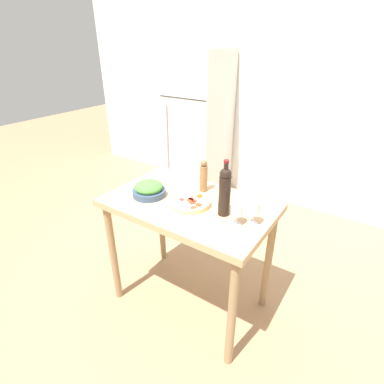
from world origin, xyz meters
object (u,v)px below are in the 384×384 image
wine_bottle (225,190)px  homemade_pizza (190,202)px  pepper_mill (204,176)px  refrigerator (198,127)px  wine_glass_far (254,209)px  salad_bowl (149,189)px  wine_glass_near (237,210)px

wine_bottle → homemade_pizza: 0.29m
pepper_mill → refrigerator: bearing=124.0°
refrigerator → wine_glass_far: refrigerator is taller
refrigerator → salad_bowl: size_ratio=7.77×
wine_bottle → wine_glass_near: size_ratio=2.53×
homemade_pizza → wine_glass_far: bearing=1.5°
wine_glass_near → homemade_pizza: wine_glass_near is taller
salad_bowl → homemade_pizza: (0.32, 0.06, -0.03)m
salad_bowl → homemade_pizza: size_ratio=0.83×
wine_glass_near → salad_bowl: size_ratio=0.62×
wine_bottle → salad_bowl: size_ratio=1.56×
wine_glass_near → refrigerator: bearing=128.5°
salad_bowl → wine_glass_near: bearing=0.3°
wine_bottle → wine_glass_near: (0.12, -0.07, -0.07)m
wine_glass_near → pepper_mill: pepper_mill is taller
pepper_mill → homemade_pizza: bearing=-81.7°
pepper_mill → salad_bowl: (-0.28, -0.28, -0.07)m
wine_bottle → pepper_mill: wine_bottle is taller
wine_glass_near → pepper_mill: (-0.40, 0.27, 0.01)m
wine_glass_far → pepper_mill: pepper_mill is taller
wine_glass_near → pepper_mill: 0.49m
salad_bowl → wine_glass_far: bearing=5.0°
refrigerator → wine_bottle: 2.18m
homemade_pizza → refrigerator: bearing=121.3°
wine_bottle → homemade_pizza: bearing=-176.4°
wine_glass_far → salad_bowl: 0.77m
wine_glass_near → wine_glass_far: same height
wine_glass_near → salad_bowl: wine_glass_near is taller
pepper_mill → salad_bowl: size_ratio=1.02×
wine_glass_far → homemade_pizza: wine_glass_far is taller
pepper_mill → homemade_pizza: (0.03, -0.22, -0.10)m
wine_bottle → wine_glass_far: size_ratio=2.53×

